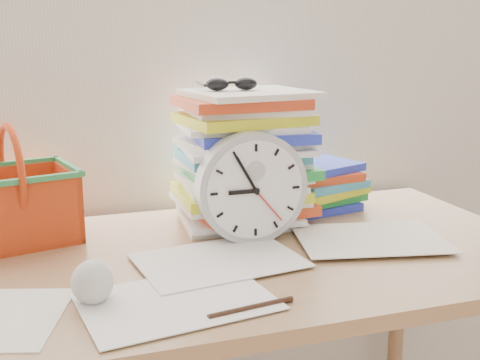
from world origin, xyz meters
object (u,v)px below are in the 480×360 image
object	(u,v)px
book_stack	(318,186)
desk	(214,288)
clock	(251,188)
paper_stack	(245,158)
basket	(12,185)

from	to	relation	value
book_stack	desk	bearing A→B (deg)	-145.48
clock	paper_stack	bearing A→B (deg)	77.34
desk	basket	bearing A→B (deg)	151.07
paper_stack	clock	xyz separation A→B (m)	(-0.03, -0.13, -0.04)
clock	book_stack	bearing A→B (deg)	36.82
book_stack	basket	world-z (taller)	basket
clock	desk	bearing A→B (deg)	-151.70
desk	clock	size ratio (longest dim) A/B	5.85
desk	clock	distance (m)	0.23
paper_stack	basket	distance (m)	0.51
desk	paper_stack	world-z (taller)	paper_stack
desk	paper_stack	bearing A→B (deg)	55.24
basket	book_stack	bearing A→B (deg)	-11.87
paper_stack	book_stack	xyz separation A→B (m)	(0.22, 0.05, -0.10)
desk	paper_stack	xyz separation A→B (m)	(0.13, 0.19, 0.23)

